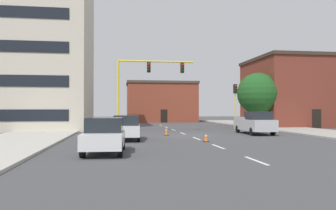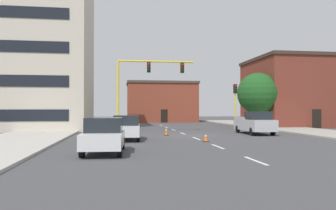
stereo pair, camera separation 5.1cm
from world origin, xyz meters
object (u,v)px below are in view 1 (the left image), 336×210
Objects in this scene: pickup_truck_silver at (255,123)px; sedan_white_near_left at (127,127)px; traffic_light_pole_right at (235,96)px; traffic_cone_roadside_b at (166,131)px; sedan_white_mid_left at (105,135)px; traffic_signal_gantry at (129,109)px; tree_right_mid at (258,94)px; traffic_cone_roadside_a at (206,137)px.

sedan_white_near_left is at bearing -159.33° from pickup_truck_silver.
traffic_light_pole_right is 7.00× the size of traffic_cone_roadside_b.
sedan_white_near_left is 5.09m from traffic_cone_roadside_b.
traffic_cone_roadside_b is (-7.90, -0.45, -0.64)m from pickup_truck_silver.
traffic_cone_roadside_b is at bearing 48.60° from sedan_white_near_left.
pickup_truck_silver is 7.94m from traffic_cone_roadside_b.
traffic_light_pole_right is 1.05× the size of sedan_white_mid_left.
traffic_cone_roadside_b is (-8.07, -5.88, -3.19)m from traffic_light_pole_right.
pickup_truck_silver reaches higher than sedan_white_near_left.
traffic_signal_gantry is at bearing 87.53° from sedan_white_near_left.
traffic_signal_gantry is 1.76× the size of sedan_white_near_left.
traffic_light_pole_right is at bearing 88.20° from pickup_truck_silver.
traffic_light_pole_right reaches higher than sedan_white_near_left.
tree_right_mid is (15.31, 5.84, 1.87)m from traffic_signal_gantry.
sedan_white_mid_left is 8.14m from traffic_cone_roadside_a.
traffic_cone_roadside_a is at bearing -133.36° from pickup_truck_silver.
traffic_cone_roadside_a is at bearing -117.70° from traffic_light_pole_right.
traffic_light_pole_right is at bearing 62.30° from traffic_cone_roadside_a.
traffic_light_pole_right is at bearing 53.07° from sedan_white_mid_left.
traffic_cone_roadside_b is at bearing -54.27° from traffic_signal_gantry.
traffic_cone_roadside_a is at bearing -22.60° from sedan_white_near_left.
traffic_signal_gantry is 5.46m from traffic_cone_roadside_b.
traffic_cone_roadside_b is at bearing 107.24° from traffic_cone_roadside_a.
traffic_light_pole_right is 21.20m from sedan_white_mid_left.
traffic_signal_gantry is 8.08m from sedan_white_near_left.
pickup_truck_silver is (-4.40, -9.56, -3.08)m from tree_right_mid.
traffic_signal_gantry is 11.82× the size of traffic_cone_roadside_b.
tree_right_mid reaches higher than sedan_white_near_left.
traffic_light_pole_right reaches higher than sedan_white_mid_left.
traffic_cone_roadside_a is (6.42, 4.97, -0.59)m from sedan_white_mid_left.
tree_right_mid reaches higher than traffic_cone_roadside_b.
traffic_light_pole_right is 0.88× the size of pickup_truck_silver.
pickup_truck_silver is (-0.17, -5.44, -2.55)m from traffic_light_pole_right.
sedan_white_mid_left reaches higher than traffic_cone_roadside_a.
sedan_white_near_left is (-0.34, -7.97, -1.30)m from traffic_signal_gantry.
traffic_signal_gantry is 1.77× the size of sedan_white_mid_left.
traffic_cone_roadside_a is (-6.05, -6.41, -0.68)m from pickup_truck_silver.
traffic_signal_gantry reaches higher than tree_right_mid.
tree_right_mid is at bearing 44.26° from traffic_light_pole_right.
sedan_white_mid_left is at bearing -137.62° from pickup_truck_silver.
tree_right_mid is 16.29m from traffic_cone_roadside_b.
traffic_signal_gantry is 16.49m from tree_right_mid.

